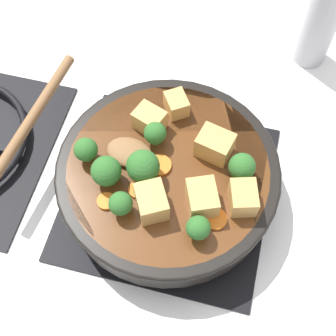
# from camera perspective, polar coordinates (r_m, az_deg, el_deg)

# --- Properties ---
(ground_plane) EXTENTS (2.40, 2.40, 0.00)m
(ground_plane) POSITION_cam_1_polar(r_m,az_deg,el_deg) (0.74, 0.00, -2.95)
(ground_plane) COLOR white
(front_burner_grate) EXTENTS (0.31, 0.31, 0.03)m
(front_burner_grate) POSITION_cam_1_polar(r_m,az_deg,el_deg) (0.72, 0.00, -2.55)
(front_burner_grate) COLOR black
(front_burner_grate) RESTS_ON ground_plane
(skillet_pan) EXTENTS (0.43, 0.32, 0.05)m
(skillet_pan) POSITION_cam_1_polar(r_m,az_deg,el_deg) (0.68, 0.00, -1.09)
(skillet_pan) COLOR black
(skillet_pan) RESTS_ON front_burner_grate
(wooden_spoon) EXTENTS (0.25, 0.22, 0.02)m
(wooden_spoon) POSITION_cam_1_polar(r_m,az_deg,el_deg) (0.70, -11.68, 4.28)
(wooden_spoon) COLOR brown
(wooden_spoon) RESTS_ON skillet_pan
(tofu_cube_center_large) EXTENTS (0.06, 0.05, 0.04)m
(tofu_cube_center_large) POSITION_cam_1_polar(r_m,az_deg,el_deg) (0.62, 4.16, -3.73)
(tofu_cube_center_large) COLOR tan
(tofu_cube_center_large) RESTS_ON skillet_pan
(tofu_cube_near_handle) EXTENTS (0.05, 0.05, 0.03)m
(tofu_cube_near_handle) POSITION_cam_1_polar(r_m,az_deg,el_deg) (0.63, 9.13, -3.60)
(tofu_cube_near_handle) COLOR tan
(tofu_cube_near_handle) RESTS_ON skillet_pan
(tofu_cube_east_chunk) EXTENTS (0.05, 0.06, 0.04)m
(tofu_cube_east_chunk) POSITION_cam_1_polar(r_m,az_deg,el_deg) (0.66, 5.71, 2.81)
(tofu_cube_east_chunk) COLOR tan
(tofu_cube_east_chunk) RESTS_ON skillet_pan
(tofu_cube_west_chunk) EXTENTS (0.05, 0.05, 0.03)m
(tofu_cube_west_chunk) POSITION_cam_1_polar(r_m,az_deg,el_deg) (0.71, 1.04, 7.79)
(tofu_cube_west_chunk) COLOR tan
(tofu_cube_west_chunk) RESTS_ON skillet_pan
(tofu_cube_back_piece) EXTENTS (0.06, 0.06, 0.04)m
(tofu_cube_back_piece) POSITION_cam_1_polar(r_m,az_deg,el_deg) (0.62, -2.02, -4.14)
(tofu_cube_back_piece) COLOR tan
(tofu_cube_back_piece) RESTS_ON skillet_pan
(tofu_cube_front_piece) EXTENTS (0.05, 0.05, 0.03)m
(tofu_cube_front_piece) POSITION_cam_1_polar(r_m,az_deg,el_deg) (0.69, -2.28, 5.87)
(tofu_cube_front_piece) COLOR tan
(tofu_cube_front_piece) RESTS_ON skillet_pan
(broccoli_floret_near_spoon) EXTENTS (0.05, 0.05, 0.05)m
(broccoli_floret_near_spoon) POSITION_cam_1_polar(r_m,az_deg,el_deg) (0.63, -3.07, 0.19)
(broccoli_floret_near_spoon) COLOR #709956
(broccoli_floret_near_spoon) RESTS_ON skillet_pan
(broccoli_floret_center_top) EXTENTS (0.03, 0.03, 0.04)m
(broccoli_floret_center_top) POSITION_cam_1_polar(r_m,az_deg,el_deg) (0.66, -9.98, 2.18)
(broccoli_floret_center_top) COLOR #709956
(broccoli_floret_center_top) RESTS_ON skillet_pan
(broccoli_floret_east_rim) EXTENTS (0.04, 0.04, 0.04)m
(broccoli_floret_east_rim) POSITION_cam_1_polar(r_m,az_deg,el_deg) (0.64, 9.00, 0.16)
(broccoli_floret_east_rim) COLOR #709956
(broccoli_floret_east_rim) RESTS_ON skillet_pan
(broccoli_floret_west_rim) EXTENTS (0.04, 0.04, 0.05)m
(broccoli_floret_west_rim) POSITION_cam_1_polar(r_m,az_deg,el_deg) (0.64, -7.55, -0.40)
(broccoli_floret_west_rim) COLOR #709956
(broccoli_floret_west_rim) RESTS_ON skillet_pan
(broccoli_floret_north_edge) EXTENTS (0.03, 0.03, 0.04)m
(broccoli_floret_north_edge) POSITION_cam_1_polar(r_m,az_deg,el_deg) (0.60, 3.70, -7.31)
(broccoli_floret_north_edge) COLOR #709956
(broccoli_floret_north_edge) RESTS_ON skillet_pan
(broccoli_floret_south_cluster) EXTENTS (0.03, 0.03, 0.04)m
(broccoli_floret_south_cluster) POSITION_cam_1_polar(r_m,az_deg,el_deg) (0.67, -1.58, 4.24)
(broccoli_floret_south_cluster) COLOR #709956
(broccoli_floret_south_cluster) RESTS_ON skillet_pan
(broccoli_floret_mid_floret) EXTENTS (0.03, 0.03, 0.04)m
(broccoli_floret_mid_floret) POSITION_cam_1_polar(r_m,az_deg,el_deg) (0.62, -5.80, -4.37)
(broccoli_floret_mid_floret) COLOR #709956
(broccoli_floret_mid_floret) RESTS_ON skillet_pan
(carrot_slice_orange_thin) EXTENTS (0.03, 0.03, 0.01)m
(carrot_slice_orange_thin) POSITION_cam_1_polar(r_m,az_deg,el_deg) (0.63, 5.81, -6.19)
(carrot_slice_orange_thin) COLOR orange
(carrot_slice_orange_thin) RESTS_ON skillet_pan
(carrot_slice_near_center) EXTENTS (0.03, 0.03, 0.01)m
(carrot_slice_near_center) POSITION_cam_1_polar(r_m,az_deg,el_deg) (0.65, -3.70, -2.66)
(carrot_slice_near_center) COLOR orange
(carrot_slice_near_center) RESTS_ON skillet_pan
(carrot_slice_edge_slice) EXTENTS (0.03, 0.03, 0.01)m
(carrot_slice_edge_slice) POSITION_cam_1_polar(r_m,az_deg,el_deg) (0.66, -1.03, 0.30)
(carrot_slice_edge_slice) COLOR orange
(carrot_slice_edge_slice) RESTS_ON skillet_pan
(carrot_slice_under_broccoli) EXTENTS (0.03, 0.03, 0.01)m
(carrot_slice_under_broccoli) POSITION_cam_1_polar(r_m,az_deg,el_deg) (0.64, -7.54, -4.03)
(carrot_slice_under_broccoli) COLOR orange
(carrot_slice_under_broccoli) RESTS_ON skillet_pan
(pepper_mill) EXTENTS (0.06, 0.06, 0.20)m
(pepper_mill) POSITION_cam_1_polar(r_m,az_deg,el_deg) (0.86, 18.25, 16.82)
(pepper_mill) COLOR #B2B2B7
(pepper_mill) RESTS_ON ground_plane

